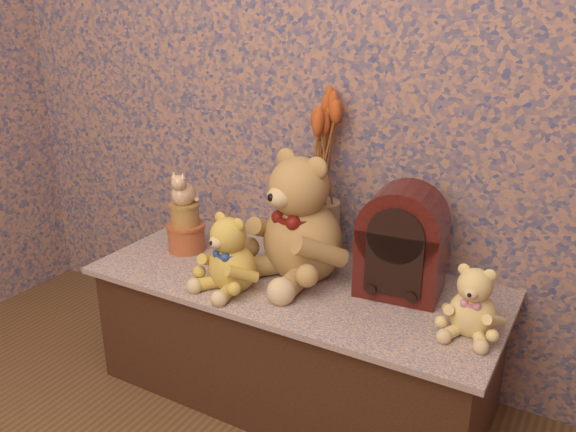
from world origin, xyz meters
name	(u,v)px	position (x,y,z in m)	size (l,w,h in m)	color
display_shelf	(295,336)	(0.00, 1.21, 0.22)	(1.37, 0.60, 0.45)	#3D4B7D
teddy_large	(303,210)	(0.00, 1.26, 0.68)	(0.36, 0.43, 0.46)	#AB8342
teddy_medium	(232,249)	(-0.15, 1.06, 0.58)	(0.21, 0.25, 0.27)	#AF8E31
teddy_small	(474,297)	(0.59, 1.16, 0.56)	(0.17, 0.21, 0.22)	#E3BB6B
cathedral_radio	(402,241)	(0.33, 1.29, 0.62)	(0.26, 0.19, 0.35)	#3C0F0A
ceramic_vase	(321,230)	(0.00, 1.40, 0.55)	(0.13, 0.13, 0.21)	tan
dried_stalks	(323,142)	(0.00, 1.40, 0.87)	(0.22, 0.22, 0.43)	#BA4B1D
biscuit_tin_lower	(186,237)	(-0.47, 1.22, 0.50)	(0.14, 0.14, 0.10)	#CC7C3B
biscuit_tin_upper	(185,215)	(-0.47, 1.22, 0.59)	(0.10, 0.10, 0.08)	#DAC15F
cat_figurine	(183,187)	(-0.47, 1.22, 0.69)	(0.10, 0.11, 0.13)	silver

